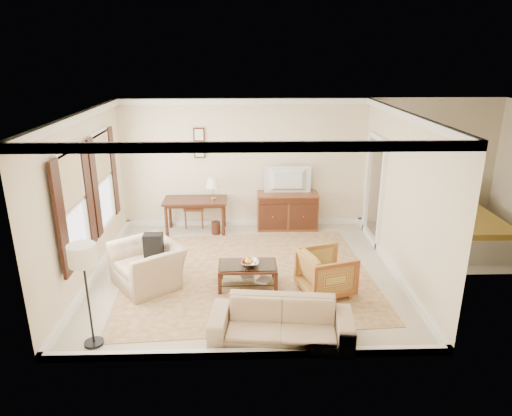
{
  "coord_description": "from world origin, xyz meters",
  "views": [
    {
      "loc": [
        -0.03,
        -7.54,
        3.85
      ],
      "look_at": [
        0.2,
        0.3,
        1.15
      ],
      "focal_mm": 32.0,
      "sensor_mm": 36.0,
      "label": 1
    }
  ],
  "objects_px": {
    "coffee_table": "(248,270)",
    "writing_desk": "(195,204)",
    "striped_armchair": "(326,270)",
    "sideboard": "(287,211)",
    "sofa": "(281,316)",
    "club_armchair": "(147,258)",
    "tv": "(288,172)"
  },
  "relations": [
    {
      "from": "striped_armchair",
      "to": "sofa",
      "type": "height_order",
      "value": "striped_armchair"
    },
    {
      "from": "coffee_table",
      "to": "sofa",
      "type": "relative_size",
      "value": 0.5
    },
    {
      "from": "writing_desk",
      "to": "club_armchair",
      "type": "height_order",
      "value": "club_armchair"
    },
    {
      "from": "writing_desk",
      "to": "sofa",
      "type": "bearing_deg",
      "value": -69.22
    },
    {
      "from": "club_armchair",
      "to": "sofa",
      "type": "height_order",
      "value": "club_armchair"
    },
    {
      "from": "club_armchair",
      "to": "tv",
      "type": "bearing_deg",
      "value": 97.87
    },
    {
      "from": "coffee_table",
      "to": "striped_armchair",
      "type": "height_order",
      "value": "striped_armchair"
    },
    {
      "from": "writing_desk",
      "to": "sofa",
      "type": "distance_m",
      "value": 4.43
    },
    {
      "from": "writing_desk",
      "to": "tv",
      "type": "height_order",
      "value": "tv"
    },
    {
      "from": "writing_desk",
      "to": "coffee_table",
      "type": "distance_m",
      "value": 2.82
    },
    {
      "from": "sideboard",
      "to": "coffee_table",
      "type": "bearing_deg",
      "value": -108.9
    },
    {
      "from": "striped_armchair",
      "to": "sofa",
      "type": "bearing_deg",
      "value": 130.15
    },
    {
      "from": "coffee_table",
      "to": "striped_armchair",
      "type": "bearing_deg",
      "value": -11.08
    },
    {
      "from": "sideboard",
      "to": "sofa",
      "type": "distance_m",
      "value": 4.32
    },
    {
      "from": "sideboard",
      "to": "striped_armchair",
      "type": "distance_m",
      "value": 3.0
    },
    {
      "from": "sofa",
      "to": "writing_desk",
      "type": "bearing_deg",
      "value": 117.21
    },
    {
      "from": "striped_armchair",
      "to": "tv",
      "type": "bearing_deg",
      "value": -9.6
    },
    {
      "from": "striped_armchair",
      "to": "club_armchair",
      "type": "xyz_separation_m",
      "value": [
        -3.02,
        0.38,
        0.09
      ]
    },
    {
      "from": "coffee_table",
      "to": "writing_desk",
      "type": "bearing_deg",
      "value": 113.59
    },
    {
      "from": "coffee_table",
      "to": "sofa",
      "type": "height_order",
      "value": "sofa"
    },
    {
      "from": "writing_desk",
      "to": "club_armchair",
      "type": "distance_m",
      "value": 2.52
    },
    {
      "from": "writing_desk",
      "to": "coffee_table",
      "type": "bearing_deg",
      "value": -66.41
    },
    {
      "from": "writing_desk",
      "to": "coffee_table",
      "type": "relative_size",
      "value": 1.4
    },
    {
      "from": "coffee_table",
      "to": "sideboard",
      "type": "bearing_deg",
      "value": 71.1
    },
    {
      "from": "striped_armchair",
      "to": "coffee_table",
      "type": "bearing_deg",
      "value": 62.18
    },
    {
      "from": "sideboard",
      "to": "tv",
      "type": "relative_size",
      "value": 1.37
    },
    {
      "from": "club_armchair",
      "to": "writing_desk",
      "type": "bearing_deg",
      "value": 129.95
    },
    {
      "from": "sideboard",
      "to": "club_armchair",
      "type": "height_order",
      "value": "club_armchair"
    },
    {
      "from": "coffee_table",
      "to": "club_armchair",
      "type": "height_order",
      "value": "club_armchair"
    },
    {
      "from": "tv",
      "to": "striped_armchair",
      "type": "xyz_separation_m",
      "value": [
        0.37,
        -2.96,
        -0.92
      ]
    },
    {
      "from": "writing_desk",
      "to": "striped_armchair",
      "type": "height_order",
      "value": "striped_armchair"
    },
    {
      "from": "writing_desk",
      "to": "sofa",
      "type": "xyz_separation_m",
      "value": [
        1.57,
        -4.13,
        -0.26
      ]
    }
  ]
}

